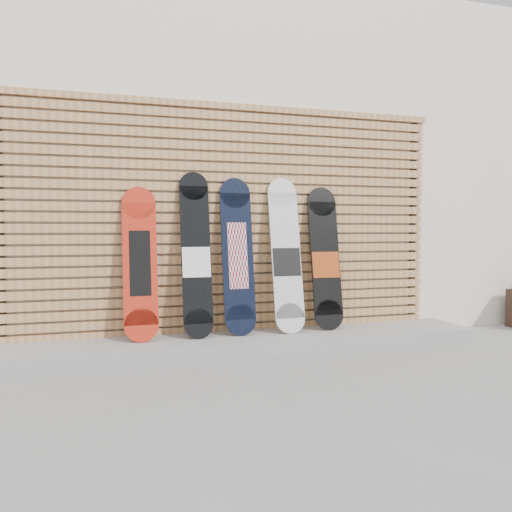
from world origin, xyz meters
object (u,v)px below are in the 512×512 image
object	(u,v)px
snowboard_2	(238,256)
snowboard_3	(286,256)
snowboard_0	(140,263)
snowboard_1	(196,255)
snowboard_4	(325,259)

from	to	relation	value
snowboard_2	snowboard_3	bearing A→B (deg)	-2.87
snowboard_0	snowboard_1	bearing A→B (deg)	-0.27
snowboard_1	snowboard_2	xyz separation A→B (m)	(0.39, 0.01, -0.01)
snowboard_3	snowboard_4	size ratio (longest dim) A/B	1.06
snowboard_0	snowboard_4	xyz separation A→B (m)	(1.78, 0.01, 0.01)
snowboard_2	snowboard_4	bearing A→B (deg)	0.15
snowboard_4	snowboard_1	bearing A→B (deg)	-179.35
snowboard_2	snowboard_4	world-z (taller)	snowboard_2
snowboard_0	snowboard_3	xyz separation A→B (m)	(1.37, -0.01, 0.05)
snowboard_1	snowboard_4	distance (m)	1.29
snowboard_0	snowboard_3	world-z (taller)	snowboard_3
snowboard_0	snowboard_2	world-z (taller)	snowboard_2
snowboard_3	snowboard_2	bearing A→B (deg)	177.13
snowboard_2	snowboard_3	xyz separation A→B (m)	(0.47, -0.02, -0.00)
snowboard_3	snowboard_4	distance (m)	0.42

